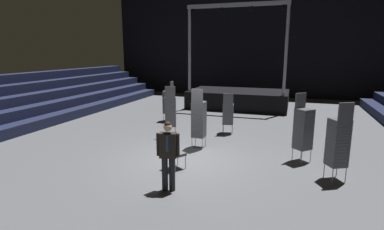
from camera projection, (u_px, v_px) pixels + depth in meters
name	position (u px, v px, depth m)	size (l,w,h in m)	color
ground_plane	(185.00, 160.00, 9.78)	(22.00, 30.00, 0.10)	#515459
arena_end_wall	(252.00, 43.00, 22.88)	(22.00, 0.30, 8.00)	black
stage_riser	(238.00, 98.00, 18.60)	(5.85, 3.42, 5.93)	black
man_with_tie	(168.00, 152.00, 7.34)	(0.57, 0.31, 1.75)	black
chair_stack_front_left	(228.00, 113.00, 12.64)	(0.51, 0.51, 1.71)	#B2B5BA
chair_stack_front_right	(170.00, 111.00, 12.24)	(0.58, 0.58, 2.05)	#B2B5BA
chair_stack_mid_left	(338.00, 142.00, 7.95)	(0.59, 0.59, 2.14)	#B2B5BA
chair_stack_mid_right	(303.00, 128.00, 9.35)	(0.62, 0.62, 2.14)	#B2B5BA
chair_stack_mid_centre	(168.00, 101.00, 14.88)	(0.48, 0.48, 1.96)	#B2B5BA
chair_stack_rear_left	(199.00, 119.00, 10.68)	(0.45, 0.45, 2.14)	#B2B5BA
loose_chair_near_man	(174.00, 151.00, 8.82)	(0.61, 0.61, 0.95)	#B2B5BA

